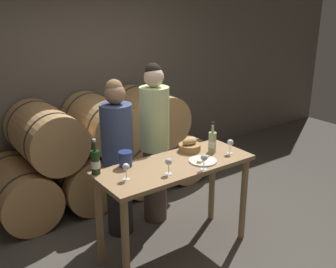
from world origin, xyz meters
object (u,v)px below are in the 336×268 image
object	(u,v)px
wine_glass_center	(204,158)
wine_bottle_white	(212,142)
person_left	(118,158)
wine_glass_far_left	(126,168)
wine_bottle_red	(95,162)
tasting_table	(175,179)
cheese_plate	(203,161)
wine_glass_left	(169,162)
blue_crock	(125,158)
person_right	(155,143)
wine_glass_right	(230,143)
bread_basket	(190,146)

from	to	relation	value
wine_glass_center	wine_bottle_white	bearing A→B (deg)	38.46
person_left	wine_glass_far_left	size ratio (longest dim) A/B	11.30
person_left	wine_bottle_red	size ratio (longest dim) A/B	5.19
tasting_table	cheese_plate	distance (m)	0.30
cheese_plate	wine_glass_left	bearing A→B (deg)	-175.41
wine_bottle_red	blue_crock	size ratio (longest dim) A/B	2.24
blue_crock	cheese_plate	size ratio (longest dim) A/B	0.54
wine_glass_far_left	wine_glass_center	size ratio (longest dim) A/B	1.00
person_right	wine_glass_right	xyz separation A→B (m)	(0.40, -0.71, 0.12)
cheese_plate	wine_glass_left	xyz separation A→B (m)	(-0.41, -0.03, 0.10)
blue_crock	cheese_plate	xyz separation A→B (m)	(0.63, -0.32, -0.07)
wine_glass_far_left	bread_basket	bearing A→B (deg)	13.50
person_right	wine_glass_center	bearing A→B (deg)	-93.79
person_right	blue_crock	xyz separation A→B (m)	(-0.57, -0.38, 0.09)
person_left	blue_crock	distance (m)	0.43
wine_glass_right	bread_basket	bearing A→B (deg)	133.16
tasting_table	wine_bottle_red	xyz separation A→B (m)	(-0.68, 0.23, 0.26)
wine_glass_left	wine_glass_right	bearing A→B (deg)	2.45
wine_glass_center	wine_glass_right	world-z (taller)	same
person_right	wine_bottle_white	distance (m)	0.65
wine_bottle_red	wine_glass_right	size ratio (longest dim) A/B	2.18
wine_glass_left	wine_glass_far_left	bearing A→B (deg)	161.08
person_left	bread_basket	bearing A→B (deg)	-36.59
wine_bottle_red	wine_glass_center	world-z (taller)	wine_bottle_red
wine_glass_center	wine_glass_right	bearing A→B (deg)	17.13
wine_glass_left	wine_glass_right	world-z (taller)	same
person_left	wine_bottle_white	distance (m)	0.94
wine_glass_left	person_left	bearing A→B (deg)	96.50
wine_bottle_white	bread_basket	world-z (taller)	wine_bottle_white
person_left	bread_basket	xyz separation A→B (m)	(0.57, -0.42, 0.13)
wine_bottle_white	blue_crock	bearing A→B (deg)	167.21
person_left	bread_basket	world-z (taller)	person_left
blue_crock	wine_glass_left	xyz separation A→B (m)	(0.21, -0.36, 0.03)
person_left	wine_bottle_white	bearing A→B (deg)	-38.60
wine_bottle_red	person_right	bearing A→B (deg)	23.51
person_right	wine_glass_left	distance (m)	0.83
person_right	wine_glass_center	xyz separation A→B (m)	(-0.06, -0.85, 0.12)
wine_bottle_red	wine_glass_left	distance (m)	0.62
cheese_plate	wine_glass_left	world-z (taller)	wine_glass_left
blue_crock	wine_glass_right	xyz separation A→B (m)	(0.97, -0.32, 0.03)
person_right	blue_crock	distance (m)	0.69
wine_bottle_white	cheese_plate	world-z (taller)	wine_bottle_white
person_left	wine_glass_far_left	xyz separation A→B (m)	(-0.26, -0.62, 0.19)
wine_bottle_red	wine_glass_right	distance (m)	1.29
wine_bottle_red	wine_glass_right	world-z (taller)	wine_bottle_red
wine_glass_right	wine_glass_center	bearing A→B (deg)	-162.87
wine_bottle_white	wine_glass_left	bearing A→B (deg)	-165.78
tasting_table	wine_glass_far_left	xyz separation A→B (m)	(-0.53, -0.03, 0.26)
person_left	wine_glass_far_left	world-z (taller)	person_left
wine_bottle_white	wine_glass_center	world-z (taller)	wine_bottle_white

